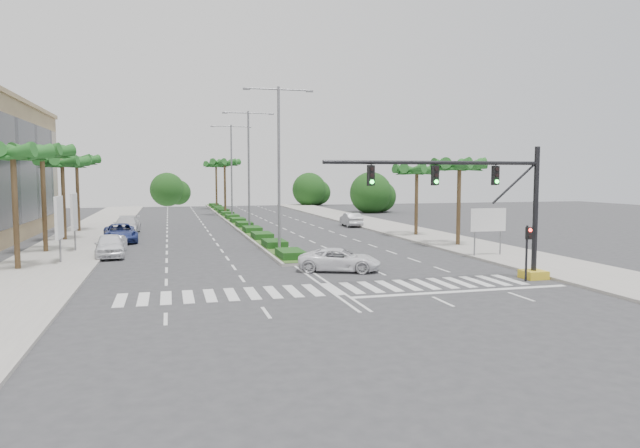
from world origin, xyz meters
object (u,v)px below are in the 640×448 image
object	(u,v)px
car_parked_d	(126,225)
car_right	(351,220)
car_parked_a	(110,245)
car_parked_b	(113,245)
car_parked_c	(120,233)
car_crossing	(340,260)

from	to	relation	value
car_parked_d	car_right	world-z (taller)	car_parked_d
car_parked_a	car_parked_d	size ratio (longest dim) A/B	0.84
car_parked_a	car_parked_b	world-z (taller)	car_parked_a
car_parked_c	car_parked_d	world-z (taller)	car_parked_d
car_parked_b	car_parked_c	size ratio (longest dim) A/B	0.68
car_parked_c	car_right	xyz separation A→B (m)	(23.60, 9.40, -0.02)
car_parked_a	car_parked_d	world-z (taller)	car_parked_d
car_parked_b	car_parked_c	distance (m)	7.26
car_parked_a	car_right	world-z (taller)	car_parked_a
car_crossing	car_right	size ratio (longest dim) A/B	1.05
car_parked_b	car_crossing	xyz separation A→B (m)	(13.70, -11.54, 0.04)
car_parked_c	car_parked_b	bearing A→B (deg)	-96.89
car_parked_b	car_parked_c	xyz separation A→B (m)	(-0.03, 7.26, 0.15)
car_parked_a	car_parked_b	xyz separation A→B (m)	(0.03, 1.89, -0.18)
car_parked_a	car_parked_b	distance (m)	1.90
car_parked_d	car_crossing	distance (m)	29.56
car_parked_a	car_parked_c	size ratio (longest dim) A/B	0.85
car_parked_a	car_crossing	size ratio (longest dim) A/B	0.99
car_crossing	car_right	xyz separation A→B (m)	(9.88, 28.20, 0.09)
car_right	car_parked_b	bearing A→B (deg)	38.30
car_crossing	car_right	bearing A→B (deg)	2.71
car_parked_c	car_right	size ratio (longest dim) A/B	1.22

